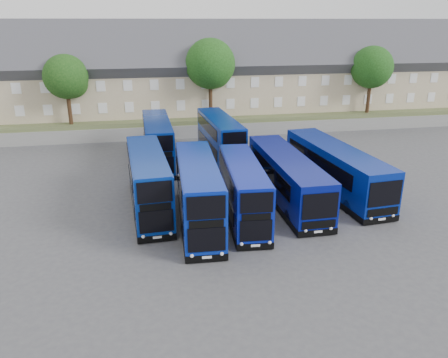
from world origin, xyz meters
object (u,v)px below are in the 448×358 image
(tree_east, at_px, (372,69))
(tree_far, at_px, (387,60))
(dd_front_mid, at_px, (198,194))
(coach_east_a, at_px, (287,179))
(tree_mid, at_px, (211,66))
(tree_west, at_px, (67,78))
(dd_front_left, at_px, (148,183))

(tree_east, relative_size, tree_far, 0.94)
(dd_front_mid, height_order, coach_east_a, dd_front_mid)
(tree_east, bearing_deg, tree_mid, 178.57)
(tree_west, bearing_deg, tree_far, 9.46)
(dd_front_left, relative_size, dd_front_mid, 0.99)
(coach_east_a, bearing_deg, dd_front_left, 179.42)
(dd_front_left, relative_size, tree_east, 1.32)
(tree_west, distance_m, tree_far, 42.58)
(tree_west, distance_m, tree_mid, 16.04)
(coach_east_a, distance_m, tree_mid, 22.65)
(dd_front_left, distance_m, tree_west, 23.10)
(tree_east, height_order, tree_far, tree_far)
(tree_east, bearing_deg, tree_west, -180.00)
(dd_front_mid, relative_size, tree_east, 1.33)
(tree_west, xyz_separation_m, tree_mid, (16.00, 0.50, 1.02))
(dd_front_left, bearing_deg, tree_far, 36.10)
(dd_front_mid, distance_m, tree_mid, 25.64)
(coach_east_a, xyz_separation_m, tree_west, (-18.28, 21.12, 5.34))
(dd_front_mid, bearing_deg, tree_west, 117.52)
(coach_east_a, relative_size, tree_mid, 1.39)
(dd_front_left, height_order, dd_front_mid, dd_front_mid)
(dd_front_mid, xyz_separation_m, tree_east, (24.83, 23.97, 5.29))
(dd_front_left, distance_m, tree_far, 44.51)
(dd_front_mid, distance_m, tree_west, 26.90)
(coach_east_a, bearing_deg, tree_mid, 95.52)
(dd_front_mid, relative_size, coach_east_a, 0.85)
(tree_mid, distance_m, tree_far, 26.80)
(dd_front_left, xyz_separation_m, coach_east_a, (10.33, -0.01, -0.36))
(tree_far, bearing_deg, dd_front_left, -140.45)
(dd_front_mid, bearing_deg, tree_far, 47.65)
(tree_mid, xyz_separation_m, tree_far, (26.00, 6.50, -0.34))
(dd_front_mid, bearing_deg, tree_east, 46.51)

